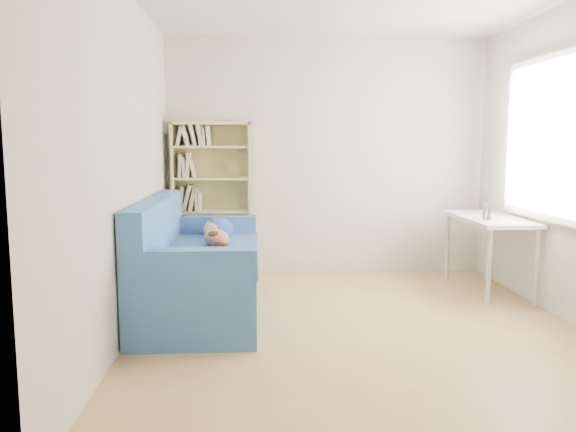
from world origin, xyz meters
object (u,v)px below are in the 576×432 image
object	(u,v)px
bookshelf	(212,207)
desk	(489,225)
sofa	(197,270)
pen_cup	(487,213)

from	to	relation	value
bookshelf	desk	bearing A→B (deg)	-16.68
sofa	pen_cup	world-z (taller)	sofa
bookshelf	sofa	bearing A→B (deg)	-92.23
sofa	pen_cup	distance (m)	2.71
pen_cup	bookshelf	bearing A→B (deg)	159.04
bookshelf	desk	world-z (taller)	bookshelf
sofa	bookshelf	world-z (taller)	bookshelf
bookshelf	pen_cup	xyz separation A→B (m)	(2.61, -1.00, 0.03)
desk	sofa	bearing A→B (deg)	-170.93
sofa	bookshelf	bearing A→B (deg)	88.00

